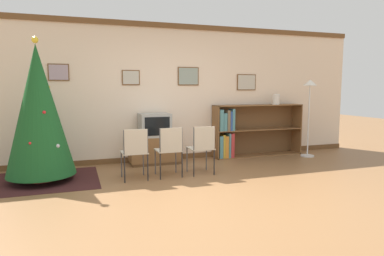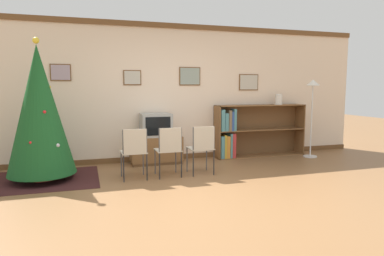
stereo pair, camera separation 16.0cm
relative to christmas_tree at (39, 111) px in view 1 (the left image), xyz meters
The scene contains 12 objects.
ground_plane 2.88m from the christmas_tree, 35.52° to the right, with size 24.00×24.00×0.00m, color brown.
wall_back 2.39m from the christmas_tree, 23.91° to the left, with size 8.79×0.11×2.70m.
area_rug 1.10m from the christmas_tree, 127.02° to the left, with size 1.69×1.46×0.01m.
christmas_tree is the anchor object (origin of this frame).
tv_console 2.22m from the christmas_tree, 18.71° to the left, with size 0.97×0.47×0.52m.
television 2.09m from the christmas_tree, 18.65° to the left, with size 0.57×0.46×0.44m.
folding_chair_left 1.58m from the christmas_tree, 16.86° to the right, with size 0.40×0.40×0.82m.
folding_chair_center 2.09m from the christmas_tree, 12.18° to the right, with size 0.40×0.40×0.82m.
folding_chair_right 2.62m from the christmas_tree, ahead, with size 0.40×0.40×0.82m.
bookshelf 3.95m from the christmas_tree, 10.83° to the left, with size 1.98×0.36×1.09m.
vase 4.66m from the christmas_tree, ahead, with size 0.15×0.15×0.22m.
standing_lamp 5.17m from the christmas_tree, ahead, with size 0.28×0.28×1.61m.
Camera 1 is at (-1.65, -4.13, 1.46)m, focal length 32.00 mm.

